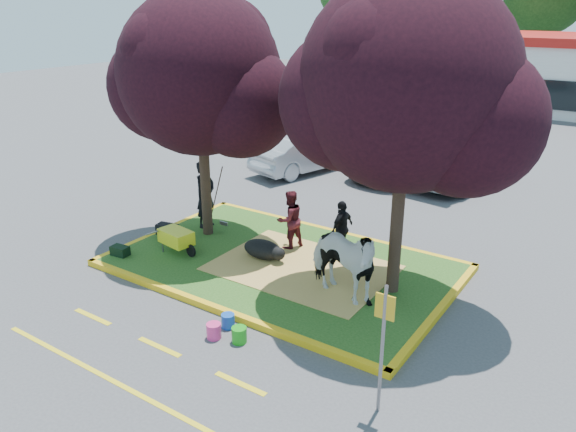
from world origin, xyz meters
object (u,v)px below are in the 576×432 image
Objects in this scene: bucket_green at (239,335)px; bucket_pink at (214,331)px; calf at (263,249)px; car_black at (285,143)px; wheelbarrow at (176,237)px; handler at (205,194)px; cow at (341,261)px; sign_post at (383,337)px; bucket_blue at (228,321)px; car_silver at (306,152)px.

bucket_green is 1.02× the size of bucket_pink.
car_black is at bearing 143.47° from calf.
handler is at bearing 117.41° from wheelbarrow.
cow is 0.91× the size of sign_post.
wheelbarrow is at bearing 107.71° from cow.
bucket_green is at bearing -70.16° from car_black.
sign_post reaches higher than bucket_green.
sign_post is 3.37m from bucket_green.
bucket_green is 0.08× the size of car_black.
sign_post reaches higher than cow.
bucket_green is 0.54m from bucket_pink.
cow is at bearing 128.91° from sign_post.
sign_post reaches higher than bucket_blue.
calf reaches higher than bucket_green.
bucket_blue is at bearing 150.92° from bucket_green.
cow is at bearing 56.00° from bucket_blue.
bucket_green is at bearing 18.17° from bucket_pink.
bucket_green is (-3.12, 0.28, -1.25)m from sign_post.
handler is 6.94m from car_silver.
cow is 2.81m from calf.
bucket_green is at bearing 174.03° from cow.
wheelbarrow is 0.42× the size of car_black.
bucket_blue is at bearing 170.65° from sign_post.
bucket_blue is 0.08× the size of car_black.
handler is 6.09× the size of bucket_pink.
handler reaches higher than bucket_pink.
bucket_pink is at bearing -138.41° from handler.
sign_post is 16.01m from car_black.
bucket_blue is at bearing -20.64° from wheelbarrow.
wheelbarrow is (-2.06, -0.97, 0.19)m from calf.
wheelbarrow is 0.71× the size of sign_post.
cow is 0.54× the size of car_black.
car_black is (-2.70, 8.05, -0.45)m from handler.
handler reaches higher than wheelbarrow.
car_black is at bearing 118.26° from bucket_pink.
cow is 4.72m from wheelbarrow.
car_black is at bearing 120.44° from bucket_green.
bucket_pink is (3.87, -4.15, -0.96)m from handler.
wheelbarrow is 10.41m from car_black.
calf is at bearing 118.83° from bucket_green.
bucket_green is at bearing -38.69° from calf.
bucket_green is at bearing -29.08° from bucket_blue.
cow is 3.08m from bucket_pink.
sign_post is at bearing 142.51° from car_silver.
wheelbarrow is at bearing 115.32° from car_silver.
bucket_green is 0.07× the size of car_silver.
cow is 1.09× the size of handler.
bucket_blue is (1.20, -2.84, -0.24)m from calf.
sign_post reaches higher than car_black.
bucket_green reaches higher than bucket_blue.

